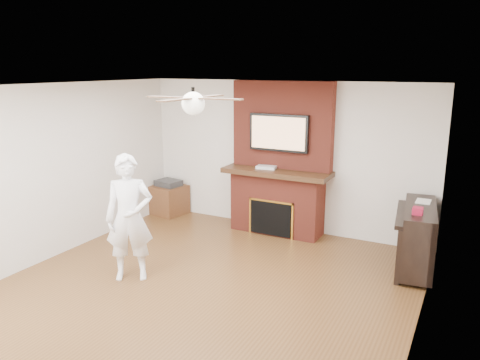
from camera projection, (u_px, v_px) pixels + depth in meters
The scene contains 11 objects.
room_shell at pixel (195, 196), 5.47m from camera, with size 5.36×5.86×2.86m.
fireplace at pixel (279, 174), 7.73m from camera, with size 1.78×0.64×2.50m.
tv at pixel (279, 133), 7.53m from camera, with size 1.00×0.08×0.60m.
ceiling_fan at pixel (193, 102), 5.22m from camera, with size 1.21×1.21×0.31m.
person at pixel (129, 218), 6.00m from camera, with size 0.61×0.41×1.66m, color white.
side_table at pixel (169, 198), 8.82m from camera, with size 0.65×0.65×0.65m.
piano at pixel (418, 236), 6.36m from camera, with size 0.65×1.40×0.98m.
cable_box at pixel (266, 167), 7.71m from camera, with size 0.32×0.18×0.05m, color silver.
candle_green at pixel (271, 230), 7.82m from camera, with size 0.06×0.06×0.10m, color #498A37.
candle_cream at pixel (282, 233), 7.67m from camera, with size 0.08×0.08×0.12m, color beige.
candle_blue at pixel (288, 234), 7.69m from camera, with size 0.06×0.06×0.08m, color navy.
Camera 1 is at (2.88, -4.45, 2.73)m, focal length 35.00 mm.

